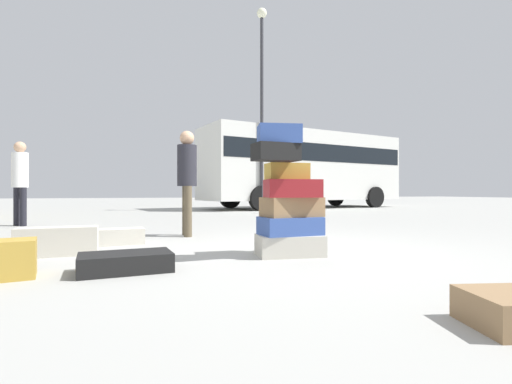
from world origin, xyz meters
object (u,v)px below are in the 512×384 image
suitcase_tower (288,205)px  suitcase_black_foreground_far (126,262)px  suitcase_cream_left_side (58,241)px  lamp_post (262,82)px  person_bearded_onlooker (187,174)px  parked_bus (304,165)px  person_tourist_with_camera (20,176)px  suitcase_cream_white_trunk (114,237)px

suitcase_tower → suitcase_black_foreground_far: bearing=-169.4°
suitcase_cream_left_side → lamp_post: bearing=56.1°
person_bearded_onlooker → parked_bus: size_ratio=0.18×
lamp_post → person_tourist_with_camera: bearing=-147.4°
suitcase_cream_left_side → person_tourist_with_camera: 4.41m
suitcase_cream_left_side → person_tourist_with_camera: person_tourist_with_camera is taller
suitcase_tower → person_bearded_onlooker: (-0.82, 2.13, 0.42)m
suitcase_cream_white_trunk → person_bearded_onlooker: size_ratio=0.46×
person_tourist_with_camera → lamp_post: bearing=77.3°
person_bearded_onlooker → person_tourist_with_camera: (-3.00, 2.72, 0.04)m
suitcase_cream_white_trunk → lamp_post: (4.47, 7.49, 4.51)m
suitcase_tower → suitcase_black_foreground_far: suitcase_tower is taller
suitcase_tower → person_bearded_onlooker: bearing=111.1°
suitcase_black_foreground_far → parked_bus: bearing=52.6°
suitcase_tower → person_tourist_with_camera: size_ratio=0.81×
suitcase_black_foreground_far → person_tourist_with_camera: (-2.19, 5.15, 0.92)m
parked_bus → person_bearded_onlooker: bearing=-137.1°
suitcase_cream_left_side → lamp_post: size_ratio=0.11×
parked_bus → person_tourist_with_camera: bearing=-158.8°
parked_bus → suitcase_cream_white_trunk: bearing=-139.3°
lamp_post → person_bearded_onlooker: bearing=-116.8°
suitcase_cream_white_trunk → parked_bus: parked_bus is taller
person_tourist_with_camera → parked_bus: size_ratio=0.18×
person_bearded_onlooker → suitcase_tower: bearing=20.1°
suitcase_cream_white_trunk → suitcase_cream_left_side: (-0.51, -0.70, 0.05)m
suitcase_cream_white_trunk → person_tourist_with_camera: bearing=113.6°
suitcase_tower → suitcase_black_foreground_far: (-1.63, -0.30, -0.47)m
suitcase_black_foreground_far → lamp_post: size_ratio=0.10×
parked_bus → suitcase_tower: bearing=-128.1°
person_bearded_onlooker → parked_bus: bearing=144.7°
suitcase_black_foreground_far → parked_bus: 13.20m
person_bearded_onlooker → lamp_post: (3.45, 6.83, 3.65)m
suitcase_cream_left_side → person_bearded_onlooker: 2.20m
suitcase_cream_white_trunk → suitcase_cream_left_side: suitcase_cream_left_side is taller
lamp_post → suitcase_cream_left_side: bearing=-121.3°
suitcase_tower → suitcase_cream_white_trunk: suitcase_tower is taller
suitcase_cream_left_side → suitcase_tower: bearing=-20.7°
suitcase_cream_left_side → lamp_post: 10.57m
suitcase_tower → suitcase_black_foreground_far: size_ratio=1.80×
suitcase_cream_left_side → suitcase_black_foreground_far: (0.73, -1.07, -0.07)m
suitcase_black_foreground_far → lamp_post: bearing=59.2°
suitcase_cream_white_trunk → suitcase_black_foreground_far: (0.21, -1.77, -0.02)m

